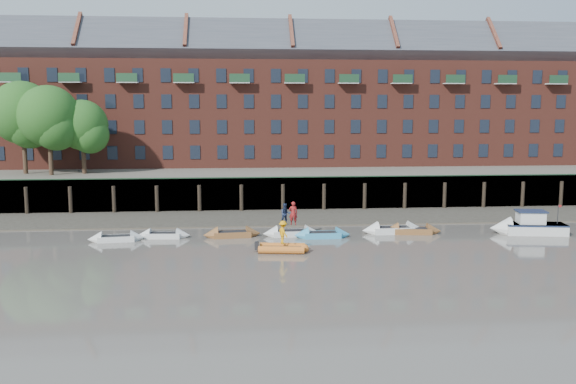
{
  "coord_description": "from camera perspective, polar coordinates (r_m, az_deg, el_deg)",
  "views": [
    {
      "loc": [
        -6.39,
        -36.16,
        9.89
      ],
      "look_at": [
        -2.33,
        12.0,
        3.2
      ],
      "focal_mm": 38.0,
      "sensor_mm": 36.0,
      "label": 1
    }
  ],
  "objects": [
    {
      "name": "ground",
      "position": [
        38.03,
        5.07,
        -7.22
      ],
      "size": [
        220.0,
        220.0,
        0.0
      ],
      "primitive_type": "plane",
      "color": "#625B54",
      "rests_on": "ground"
    },
    {
      "name": "person_rib_crew",
      "position": [
        42.1,
        -0.45,
        -3.8
      ],
      "size": [
        0.95,
        1.19,
        1.62
      ],
      "primitive_type": "imported",
      "rotation": [
        0.0,
        0.0,
        1.96
      ],
      "color": "orange",
      "rests_on": "rib_tender"
    },
    {
      "name": "tree_cluster",
      "position": [
        66.36,
        -21.8,
        6.56
      ],
      "size": [
        11.76,
        7.74,
        9.4
      ],
      "color": "#3A281C",
      "rests_on": "bank_terrace"
    },
    {
      "name": "motor_launch",
      "position": [
        51.66,
        21.11,
        -3.0
      ],
      "size": [
        6.03,
        2.78,
        2.39
      ],
      "rotation": [
        0.0,
        0.0,
        2.98
      ],
      "color": "silver",
      "rests_on": "ground"
    },
    {
      "name": "rib_tender",
      "position": [
        42.3,
        -0.38,
        -5.28
      ],
      "size": [
        3.54,
        2.05,
        0.6
      ],
      "rotation": [
        0.0,
        0.0,
        -0.14
      ],
      "color": "orange",
      "rests_on": "ground"
    },
    {
      "name": "rowboat_5",
      "position": [
        49.28,
        9.79,
        -3.51
      ],
      "size": [
        5.03,
        1.6,
        1.45
      ],
      "rotation": [
        0.0,
        0.0,
        0.03
      ],
      "color": "silver",
      "rests_on": "ground"
    },
    {
      "name": "river_wall",
      "position": [
        59.47,
        1.4,
        -0.14
      ],
      "size": [
        110.0,
        1.23,
        3.3
      ],
      "color": "#2D2A26",
      "rests_on": "ground"
    },
    {
      "name": "person_rower_a",
      "position": [
        47.22,
        0.49,
        -2.0
      ],
      "size": [
        0.7,
        0.48,
        1.84
      ],
      "primitive_type": "imported",
      "rotation": [
        0.0,
        0.0,
        3.08
      ],
      "color": "maroon",
      "rests_on": "rowboat_3"
    },
    {
      "name": "mud_band",
      "position": [
        52.11,
        2.32,
        -3.07
      ],
      "size": [
        110.0,
        1.6,
        0.1
      ],
      "primitive_type": "cube",
      "color": "#4C4336",
      "rests_on": "ground"
    },
    {
      "name": "person_rower_b",
      "position": [
        47.32,
        -0.24,
        -2.07
      ],
      "size": [
        0.9,
        0.75,
        1.69
      ],
      "primitive_type": "imported",
      "rotation": [
        0.0,
        0.0,
        0.14
      ],
      "color": "#19233F",
      "rests_on": "rowboat_3"
    },
    {
      "name": "rowboat_2",
      "position": [
        47.29,
        -5.25,
        -3.94
      ],
      "size": [
        4.54,
        1.75,
        1.29
      ],
      "rotation": [
        0.0,
        0.0,
        0.11
      ],
      "color": "brown",
      "rests_on": "ground"
    },
    {
      "name": "foreshore",
      "position": [
        55.43,
        1.89,
        -2.4
      ],
      "size": [
        110.0,
        8.0,
        0.5
      ],
      "primitive_type": "cube",
      "color": "#3D382F",
      "rests_on": "ground"
    },
    {
      "name": "apartment_terrace",
      "position": [
        73.49,
        0.18,
        10.17
      ],
      "size": [
        80.6,
        15.56,
        20.98
      ],
      "color": "brown",
      "rests_on": "bank_terrace"
    },
    {
      "name": "bank_terrace",
      "position": [
        72.92,
        0.24,
        1.35
      ],
      "size": [
        110.0,
        28.0,
        3.2
      ],
      "primitive_type": "cube",
      "color": "#5E594D",
      "rests_on": "ground"
    },
    {
      "name": "rowboat_6",
      "position": [
        49.37,
        11.57,
        -3.56
      ],
      "size": [
        4.66,
        1.88,
        1.31
      ],
      "rotation": [
        0.0,
        0.0,
        -0.13
      ],
      "color": "brown",
      "rests_on": "ground"
    },
    {
      "name": "rowboat_0",
      "position": [
        47.42,
        -15.76,
        -4.19
      ],
      "size": [
        4.26,
        1.64,
        1.21
      ],
      "rotation": [
        0.0,
        0.0,
        0.11
      ],
      "color": "silver",
      "rests_on": "ground"
    },
    {
      "name": "rowboat_4",
      "position": [
        46.95,
        3.22,
        -4.01
      ],
      "size": [
        4.35,
        1.3,
        1.26
      ],
      "rotation": [
        0.0,
        0.0,
        0.01
      ],
      "color": "#3C97C2",
      "rests_on": "ground"
    },
    {
      "name": "rowboat_3",
      "position": [
        47.49,
        0.31,
        -3.86
      ],
      "size": [
        4.5,
        1.52,
        1.29
      ],
      "rotation": [
        0.0,
        0.0,
        0.05
      ],
      "color": "silver",
      "rests_on": "ground"
    },
    {
      "name": "rowboat_1",
      "position": [
        47.76,
        -11.55,
        -3.98
      ],
      "size": [
        4.1,
        1.45,
        1.17
      ],
      "rotation": [
        0.0,
        0.0,
        -0.07
      ],
      "color": "silver",
      "rests_on": "ground"
    }
  ]
}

